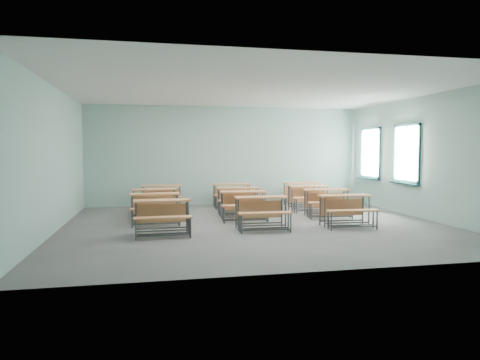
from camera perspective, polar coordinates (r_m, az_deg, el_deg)
The scene contains 13 objects.
room at distance 10.18m, azimuth 2.53°, elevation 2.93°, with size 9.04×8.04×3.24m.
desk_unit_r0c0 at distance 9.17m, azimuth -10.34°, elevation -4.16°, with size 1.21×0.83×0.74m.
desk_unit_r0c1 at distance 9.65m, azimuth 2.92°, elevation -3.70°, with size 1.21×0.83×0.74m.
desk_unit_r0c2 at distance 10.31m, azimuth 13.99°, elevation -3.31°, with size 1.21×0.84×0.74m.
desk_unit_r1c0 at distance 10.56m, azimuth -11.26°, elevation -3.10°, with size 1.21×0.84×0.74m.
desk_unit_r1c1 at distance 10.90m, azimuth 0.51°, elevation -2.80°, with size 1.24×0.88×0.74m.
desk_unit_r1c2 at distance 11.70m, azimuth 11.54°, elevation -2.41°, with size 1.28×0.94×0.74m.
desk_unit_r2c0 at distance 11.75m, azimuth -11.33°, elevation -2.38°, with size 1.21×0.83×0.74m.
desk_unit_r2c1 at distance 11.95m, azimuth -0.23°, elevation -2.20°, with size 1.24×0.88×0.74m.
desk_unit_r2c2 at distance 12.75m, azimuth 9.23°, elevation -1.86°, with size 1.20×0.81×0.74m.
desk_unit_r3c0 at distance 12.99m, azimuth -10.41°, elevation -1.77°, with size 1.22×0.84×0.74m.
desk_unit_r3c1 at distance 13.33m, azimuth -1.07°, elevation -1.55°, with size 1.22×0.85×0.74m.
desk_unit_r3c2 at distance 13.96m, azimuth 8.42°, elevation -1.34°, with size 1.27×0.92×0.74m.
Camera 1 is at (-2.39, -9.84, 1.79)m, focal length 32.00 mm.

